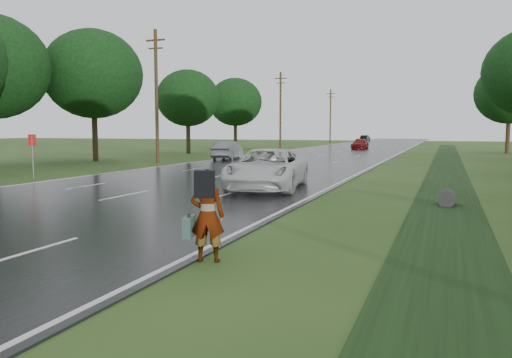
{
  "coord_description": "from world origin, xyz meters",
  "views": [
    {
      "loc": [
        11.46,
        -7.86,
        2.55
      ],
      "look_at": [
        6.96,
        3.86,
        1.3
      ],
      "focal_mm": 35.0,
      "sensor_mm": 36.0,
      "label": 1
    }
  ],
  "objects_px": {
    "silver_sedan": "(227,150)",
    "pedestrian": "(206,214)",
    "white_pickup": "(268,169)",
    "road_sign": "(32,147)"
  },
  "relations": [
    {
      "from": "silver_sedan",
      "to": "pedestrian",
      "type": "bearing_deg",
      "value": 104.65
    },
    {
      "from": "pedestrian",
      "to": "silver_sedan",
      "type": "distance_m",
      "value": 32.52
    },
    {
      "from": "white_pickup",
      "to": "silver_sedan",
      "type": "relative_size",
      "value": 1.33
    },
    {
      "from": "pedestrian",
      "to": "silver_sedan",
      "type": "relative_size",
      "value": 0.39
    },
    {
      "from": "white_pickup",
      "to": "pedestrian",
      "type": "bearing_deg",
      "value": -83.73
    },
    {
      "from": "pedestrian",
      "to": "silver_sedan",
      "type": "height_order",
      "value": "pedestrian"
    },
    {
      "from": "road_sign",
      "to": "silver_sedan",
      "type": "height_order",
      "value": "road_sign"
    },
    {
      "from": "pedestrian",
      "to": "white_pickup",
      "type": "bearing_deg",
      "value": -92.26
    },
    {
      "from": "pedestrian",
      "to": "silver_sedan",
      "type": "bearing_deg",
      "value": -82.63
    },
    {
      "from": "road_sign",
      "to": "white_pickup",
      "type": "relative_size",
      "value": 0.38
    }
  ]
}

